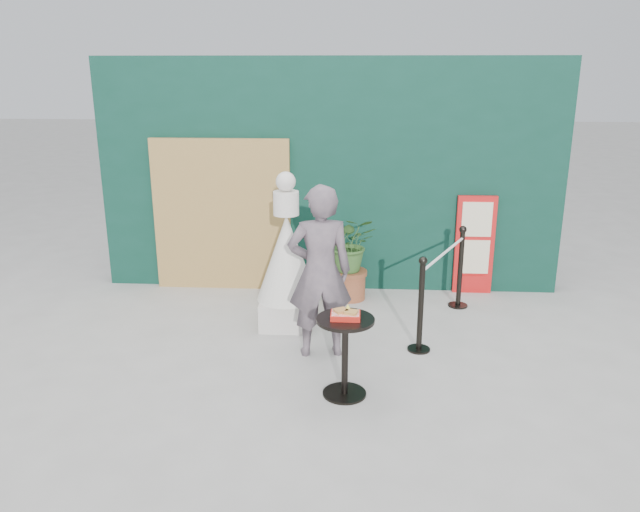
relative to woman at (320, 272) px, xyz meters
The scene contains 10 objects.
ground 1.34m from the woman, 90.69° to the right, with size 60.00×60.00×0.00m, color #ADAAA5.
back_wall 2.23m from the woman, 90.32° to the left, with size 6.00×0.30×3.00m, color #0A3125.
bamboo_fence 2.40m from the woman, 126.06° to the left, with size 1.80×0.08×2.00m, color tan.
woman is the anchor object (origin of this frame).
menu_board 2.73m from the woman, 45.97° to the left, with size 0.50×0.07×1.30m.
statue 0.85m from the woman, 120.07° to the left, with size 0.70×0.70×1.79m.
cafe_table 0.97m from the woman, 71.76° to the right, with size 0.52×0.52×0.75m.
food_basket 0.89m from the woman, 71.59° to the right, with size 0.26×0.19×0.11m.
planter 1.66m from the woman, 80.05° to the left, with size 0.64×0.56×1.10m.
stanchion_barrier 1.60m from the woman, 30.39° to the left, with size 0.84×1.54×1.03m.
Camera 1 is at (0.39, -4.93, 2.88)m, focal length 35.00 mm.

